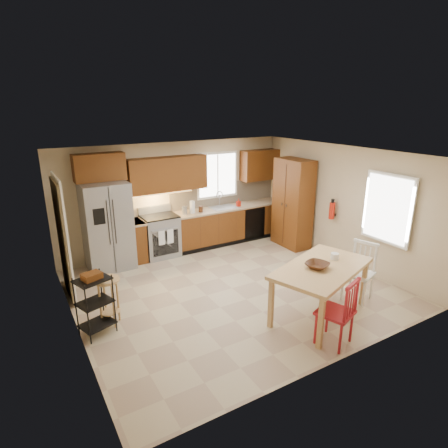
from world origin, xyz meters
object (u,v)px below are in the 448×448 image
object	(u,v)px
utility_cart	(95,305)
chair_white	(359,273)
table_bowl	(317,268)
bar_stool	(109,302)
dining_table	(320,292)
pantry	(293,203)
fire_extinguisher	(332,211)
table_jar	(335,258)
refrigerator	(107,226)
range_stove	(160,236)
chair_red	(335,311)
soap_bottle	(239,203)

from	to	relation	value
utility_cart	chair_white	bearing A→B (deg)	-35.26
table_bowl	bar_stool	size ratio (longest dim) A/B	0.46
dining_table	bar_stool	xyz separation A→B (m)	(-2.99, 1.47, -0.04)
pantry	utility_cart	distance (m)	5.16
fire_extinguisher	bar_stool	bearing A→B (deg)	-177.84
dining_table	table_jar	bearing A→B (deg)	-3.16
refrigerator	utility_cart	size ratio (longest dim) A/B	1.93
table_jar	dining_table	bearing A→B (deg)	-164.05
refrigerator	pantry	size ratio (longest dim) A/B	0.87
range_stove	table_jar	xyz separation A→B (m)	(1.67, -3.58, 0.44)
pantry	table_bowl	size ratio (longest dim) A/B	5.92
refrigerator	table_jar	bearing A→B (deg)	-51.38
chair_red	soap_bottle	bearing A→B (deg)	56.44
bar_stool	utility_cart	distance (m)	0.30
fire_extinguisher	table_jar	bearing A→B (deg)	-134.34
range_stove	soap_bottle	distance (m)	2.10
range_stove	utility_cart	world-z (taller)	utility_cart
range_stove	chair_red	distance (m)	4.44
pantry	table_bowl	world-z (taller)	pantry
fire_extinguisher	dining_table	xyz separation A→B (m)	(-1.90, -1.66, -0.67)
refrigerator	fire_extinguisher	distance (m)	4.76
table_bowl	utility_cart	world-z (taller)	utility_cart
utility_cart	soap_bottle	bearing A→B (deg)	11.53
chair_red	table_jar	bearing A→B (deg)	26.90
chair_white	soap_bottle	bearing A→B (deg)	-15.85
range_stove	chair_white	distance (m)	4.27
pantry	chair_white	size ratio (longest dim) A/B	2.04
chair_red	pantry	bearing A→B (deg)	39.53
fire_extinguisher	table_jar	world-z (taller)	fire_extinguisher
soap_bottle	table_jar	bearing A→B (deg)	-95.95
pantry	refrigerator	bearing A→B (deg)	167.38
utility_cart	range_stove	bearing A→B (deg)	32.23
dining_table	table_jar	size ratio (longest dim) A/B	10.44
dining_table	bar_stool	distance (m)	3.34
dining_table	chair_red	bearing A→B (deg)	-137.41
dining_table	pantry	bearing A→B (deg)	38.82
refrigerator	pantry	bearing A→B (deg)	-12.62
pantry	table_bowl	distance (m)	3.26
table_bowl	table_jar	bearing A→B (deg)	12.53
soap_bottle	utility_cart	distance (m)	4.62
pantry	table_jar	xyz separation A→B (m)	(-1.31, -2.60, -0.15)
soap_bottle	chair_white	size ratio (longest dim) A/B	0.19
pantry	range_stove	bearing A→B (deg)	161.71
chair_red	utility_cart	bearing A→B (deg)	126.63
table_bowl	chair_red	bearing A→B (deg)	-110.31
soap_bottle	utility_cart	xyz separation A→B (m)	(-3.98, -2.30, -0.52)
fire_extinguisher	dining_table	world-z (taller)	fire_extinguisher
refrigerator	chair_red	size ratio (longest dim) A/B	1.77
pantry	chair_white	distance (m)	2.81
refrigerator	dining_table	distance (m)	4.40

